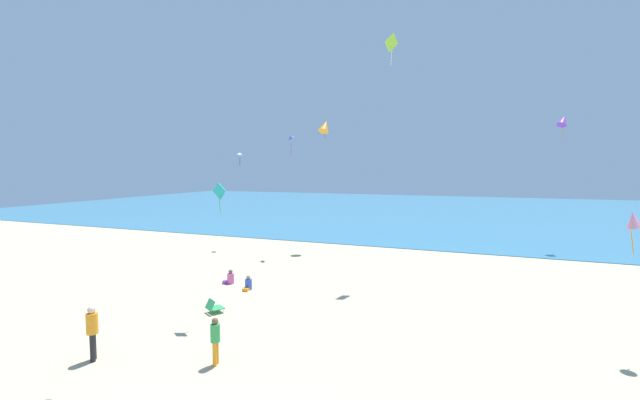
% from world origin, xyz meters
% --- Properties ---
extents(ground_plane, '(120.00, 120.00, 0.00)m').
position_xyz_m(ground_plane, '(0.00, 10.00, 0.00)').
color(ground_plane, '#C6B58C').
extents(ocean_water, '(120.00, 60.00, 0.05)m').
position_xyz_m(ocean_water, '(0.00, 54.45, 0.03)').
color(ocean_water, teal).
rests_on(ocean_water, ground_plane).
extents(beach_chair_near_camera, '(0.82, 0.84, 0.56)m').
position_xyz_m(beach_chair_near_camera, '(-4.49, 8.61, 0.27)').
color(beach_chair_near_camera, '#2D9956').
rests_on(beach_chair_near_camera, ground_plane).
extents(person_0, '(0.47, 0.47, 1.68)m').
position_xyz_m(person_0, '(-5.45, 3.92, 0.97)').
color(person_0, black).
rests_on(person_0, ground_plane).
extents(person_3, '(0.64, 0.50, 0.72)m').
position_xyz_m(person_3, '(-6.25, 12.40, 0.27)').
color(person_3, '#D8599E').
rests_on(person_3, ground_plane).
extents(person_4, '(0.35, 0.57, 0.70)m').
position_xyz_m(person_4, '(-4.83, 11.81, 0.26)').
color(person_4, blue).
rests_on(person_4, ground_plane).
extents(person_6, '(0.35, 0.35, 1.43)m').
position_xyz_m(person_6, '(-1.82, 5.02, 0.82)').
color(person_6, orange).
rests_on(person_6, ground_plane).
extents(kite_blue, '(0.65, 0.69, 1.38)m').
position_xyz_m(kite_blue, '(-6.43, 20.03, 7.88)').
color(kite_blue, blue).
extents(kite_purple, '(1.06, 1.16, 1.90)m').
position_xyz_m(kite_purple, '(10.95, 28.83, 9.25)').
color(kite_purple, purple).
extents(kite_pink, '(0.53, 0.47, 1.36)m').
position_xyz_m(kite_pink, '(9.76, 10.27, 4.22)').
color(kite_pink, pink).
extents(kite_orange, '(0.98, 1.22, 1.44)m').
position_xyz_m(kite_orange, '(-5.01, 22.83, 8.86)').
color(kite_orange, orange).
extents(kite_white, '(0.55, 0.52, 0.97)m').
position_xyz_m(kite_white, '(-11.04, 21.10, 6.90)').
color(kite_white, white).
extents(kite_lime, '(0.54, 0.82, 1.61)m').
position_xyz_m(kite_lime, '(0.93, 16.79, 12.31)').
color(kite_lime, '#99DB33').
extents(kite_teal, '(0.64, 0.13, 1.18)m').
position_xyz_m(kite_teal, '(-3.81, 8.19, 4.92)').
color(kite_teal, '#1EADAD').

